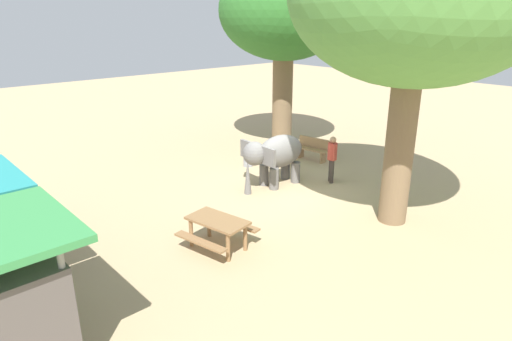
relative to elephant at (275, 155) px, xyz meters
The scene contains 7 objects.
ground_plane 1.15m from the elephant, 145.53° to the left, with size 60.00×60.00×0.00m, color tan.
elephant is the anchor object (origin of this frame).
person_handler 1.99m from the elephant, 123.71° to the right, with size 0.42×0.35×1.62m.
shade_tree_secondary 6.46m from the elephant, 48.35° to the right, with size 5.51×5.05×7.58m.
wooden_bench 3.30m from the elephant, 72.60° to the right, with size 1.44×0.59×0.88m.
picnic_table_near 4.56m from the elephant, 117.77° to the left, with size 1.75×1.73×0.78m.
feed_bucket 2.38m from the elephant, 17.49° to the right, with size 0.36×0.36×0.32m, color gray.
Camera 1 is at (-9.52, 9.54, 5.42)m, focal length 30.72 mm.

